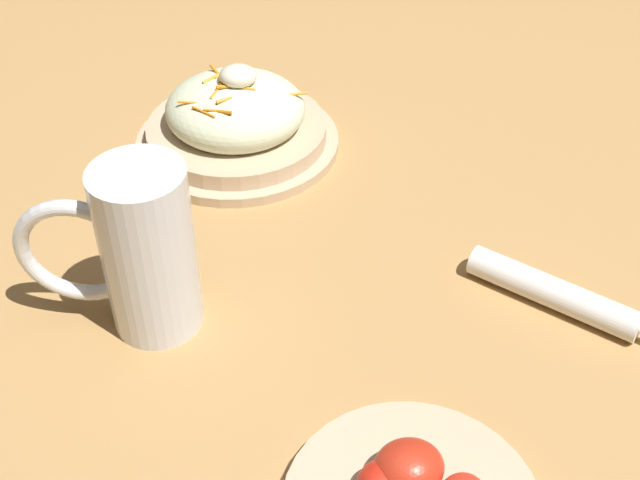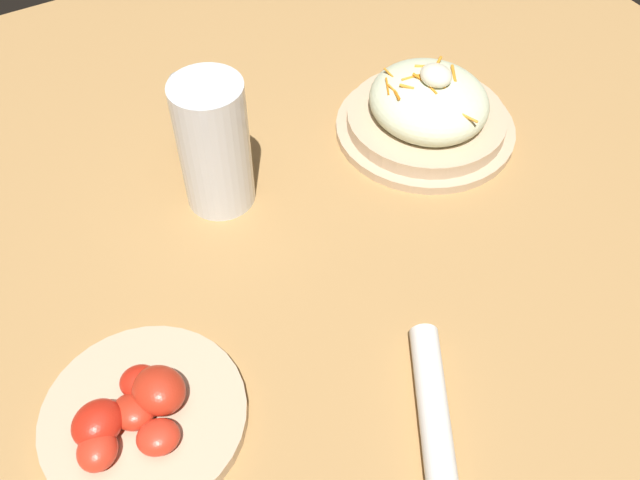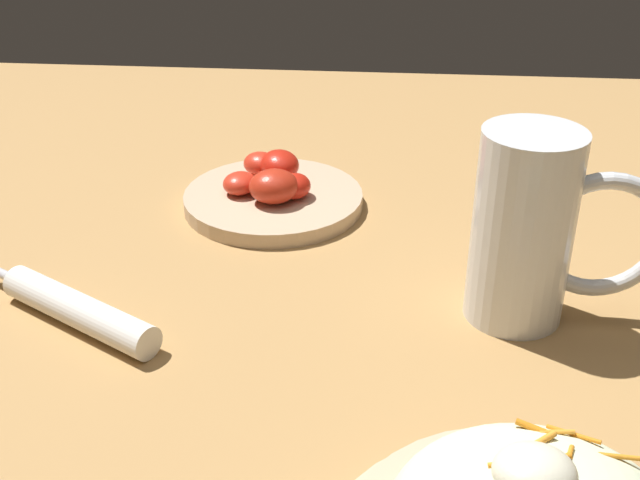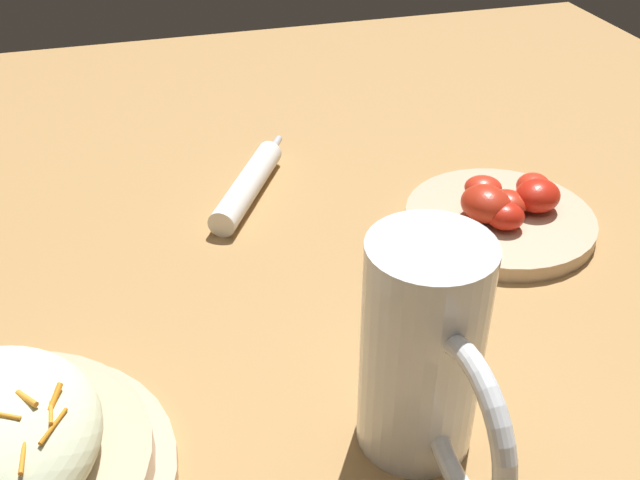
# 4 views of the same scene
# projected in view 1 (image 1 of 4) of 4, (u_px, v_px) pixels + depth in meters

# --- Properties ---
(ground_plane) EXTENTS (1.43, 1.43, 0.00)m
(ground_plane) POSITION_uv_depth(u_px,v_px,m) (363.00, 299.00, 0.79)
(ground_plane) COLOR #B2844C
(salad_plate) EXTENTS (0.23, 0.23, 0.10)m
(salad_plate) POSITION_uv_depth(u_px,v_px,m) (236.00, 121.00, 0.95)
(salad_plate) COLOR #D1B28E
(salad_plate) RESTS_ON ground_plane
(beer_mug) EXTENTS (0.16, 0.08, 0.16)m
(beer_mug) POSITION_uv_depth(u_px,v_px,m) (143.00, 257.00, 0.72)
(beer_mug) COLOR white
(beer_mug) RESTS_ON ground_plane
(napkin_roll) EXTENTS (0.18, 0.11, 0.03)m
(napkin_roll) POSITION_uv_depth(u_px,v_px,m) (555.00, 293.00, 0.77)
(napkin_roll) COLOR white
(napkin_roll) RESTS_ON ground_plane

